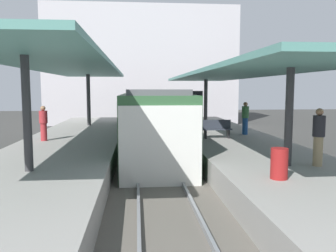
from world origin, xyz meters
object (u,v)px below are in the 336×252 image
object	(u,v)px
litter_bin	(279,164)
passenger_mid_platform	(245,118)
platform_bench	(217,128)
passenger_far_end	(43,123)
commuter_train	(151,120)
passenger_near_bench	(319,136)
platform_sign	(195,101)

from	to	relation	value
litter_bin	passenger_mid_platform	world-z (taller)	passenger_mid_platform
platform_bench	passenger_far_end	distance (m)	7.94
litter_bin	passenger_far_end	xyz separation A→B (m)	(-7.82, 7.42, 0.41)
passenger_mid_platform	passenger_far_end	size ratio (longest dim) A/B	1.06
passenger_far_end	platform_bench	bearing A→B (deg)	0.89
commuter_train	passenger_mid_platform	distance (m)	4.85
commuter_train	passenger_near_bench	size ratio (longest dim) A/B	8.31
commuter_train	passenger_mid_platform	bearing A→B (deg)	-9.45
passenger_mid_platform	litter_bin	bearing A→B (deg)	-102.13
platform_sign	litter_bin	bearing A→B (deg)	-89.12
platform_sign	passenger_mid_platform	bearing A→B (deg)	-56.79
commuter_train	platform_bench	xyz separation A→B (m)	(3.02, -1.99, -0.26)
passenger_near_bench	passenger_mid_platform	world-z (taller)	passenger_near_bench
commuter_train	platform_sign	size ratio (longest dim) A/B	6.56
litter_bin	passenger_near_bench	xyz separation A→B (m)	(1.78, 1.37, 0.51)
passenger_far_end	passenger_mid_platform	bearing A→B (deg)	7.76
passenger_mid_platform	passenger_far_end	xyz separation A→B (m)	(-9.70, -1.32, -0.05)
passenger_near_bench	commuter_train	bearing A→B (deg)	119.85
commuter_train	passenger_far_end	size ratio (longest dim) A/B	9.23
commuter_train	passenger_far_end	world-z (taller)	commuter_train
commuter_train	litter_bin	distance (m)	9.98
passenger_mid_platform	passenger_far_end	bearing A→B (deg)	-172.24
litter_bin	passenger_near_bench	size ratio (longest dim) A/B	0.46
passenger_near_bench	passenger_far_end	xyz separation A→B (m)	(-9.60, 6.05, -0.10)
platform_bench	passenger_near_bench	bearing A→B (deg)	-74.88
platform_bench	platform_sign	world-z (taller)	platform_sign
passenger_mid_platform	passenger_near_bench	bearing A→B (deg)	-90.75
platform_bench	passenger_near_bench	xyz separation A→B (m)	(1.67, -6.17, 0.44)
passenger_near_bench	passenger_far_end	bearing A→B (deg)	147.78
passenger_near_bench	passenger_mid_platform	xyz separation A→B (m)	(0.10, 7.37, -0.05)
passenger_near_bench	platform_sign	bearing A→B (deg)	100.58
commuter_train	passenger_near_bench	distance (m)	9.42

